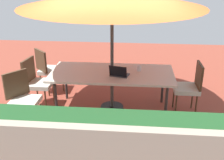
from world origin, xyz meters
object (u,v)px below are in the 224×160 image
Objects in this scene: chair_southeast at (48,68)px; cup at (139,68)px; chair_east at (37,81)px; laptop at (119,74)px; chair_west at (190,86)px; chair_northeast at (22,97)px; dining_table at (112,75)px.

chair_southeast is 10.32× the size of cup.
chair_east reaches higher than cup.
cup is at bearing -124.73° from laptop.
chair_west is 1.00× the size of chair_northeast.
laptop is at bearing 40.93° from cup.
chair_southeast is 1.82m from laptop.
dining_table is 2.32× the size of chair_west.
chair_northeast reaches higher than dining_table.
cup is (-0.49, -0.13, 0.09)m from dining_table.
dining_table is 1.60m from chair_southeast.
chair_northeast is (-0.01, 0.73, 0.00)m from chair_east.
chair_northeast is (2.88, 0.75, 0.00)m from chair_west.
chair_southeast is at bearing -15.80° from cup.
chair_west reaches higher than cup.
dining_table is at bearing -160.51° from chair_southeast.
chair_northeast reaches higher than cup.
cup reaches higher than dining_table.
chair_east is 1.97m from cup.
chair_west is 1.00× the size of chair_east.
chair_west is 2.97m from chair_northeast.
cup is at bearing -97.97° from chair_west.
chair_northeast is 2.14m from cup.
cup is at bearing -77.52° from chair_east.
laptop reaches higher than cup.
dining_table is 6.12× the size of laptop.
cup is (-1.94, -0.15, 0.26)m from chair_east.
laptop is at bearing -82.52° from chair_west.
chair_east is 1.00× the size of chair_southeast.
chair_east is at bearing 4.36° from cup.
cup is at bearing -164.82° from dining_table.
dining_table is 0.52m from cup.
chair_west and chair_northeast have the same top height.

